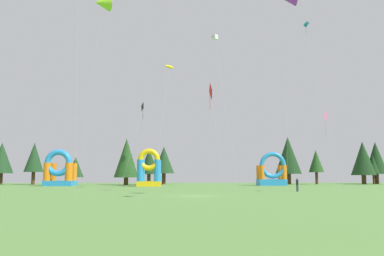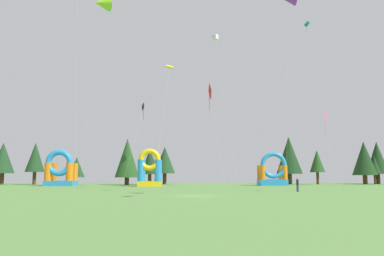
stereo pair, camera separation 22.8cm
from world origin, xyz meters
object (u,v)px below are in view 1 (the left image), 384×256
Objects in this scene: kite_teal_diamond at (306,28)px; person_midfield at (297,183)px; kite_lime_delta at (102,3)px; kite_pink_diamond at (324,117)px; kite_yellow_parafoil at (169,67)px; kite_white_box at (215,38)px; inflatable_yellow_castle at (60,172)px; inflatable_red_slide at (149,172)px; kite_black_diamond at (143,108)px; kite_red_diamond at (209,93)px; inflatable_orange_dome at (272,174)px.

person_midfield is at bearing -117.32° from kite_teal_diamond.
kite_pink_diamond is at bearing 6.15° from kite_lime_delta.
kite_white_box is (7.91, 11.68, 8.73)m from kite_yellow_parafoil.
person_midfield is 0.25× the size of inflatable_yellow_castle.
inflatable_red_slide is 17.13m from inflatable_yellow_castle.
kite_teal_diamond is at bearing -19.23° from inflatable_yellow_castle.
person_midfield is at bearing 147.36° from kite_pink_diamond.
kite_black_diamond reaches higher than person_midfield.
person_midfield is (12.30, 14.53, -8.34)m from kite_red_diamond.
kite_pink_diamond is at bearing -164.46° from person_midfield.
inflatable_orange_dome is (23.82, 10.05, -10.89)m from kite_black_diamond.
kite_pink_diamond is at bearing -37.06° from kite_black_diamond.
kite_pink_diamond is at bearing -101.44° from kite_teal_diamond.
kite_yellow_parafoil is (4.35, -8.78, 4.56)m from kite_black_diamond.
kite_yellow_parafoil reaches higher than kite_red_diamond.
inflatable_orange_dome is (15.64, 40.41, -7.14)m from kite_red_diamond.
person_midfield is at bearing -37.68° from kite_black_diamond.
kite_lime_delta reaches higher than kite_pink_diamond.
inflatable_orange_dome reaches higher than person_midfield.
kite_yellow_parafoil reaches higher than kite_pink_diamond.
kite_yellow_parafoil is at bearing -63.64° from kite_black_diamond.
kite_white_box is at bearing 83.01° from kite_red_diamond.
person_midfield is at bearing -23.57° from kite_yellow_parafoil.
kite_teal_diamond is 2.73× the size of kite_pink_diamond.
inflatable_orange_dome is at bearing 44.05° from kite_yellow_parafoil.
kite_yellow_parafoil is 24.23m from person_midfield.
kite_lime_delta is 3.62× the size of inflatable_orange_dome.
kite_white_box is 37.69m from inflatable_yellow_castle.
kite_teal_diamond is 2.65× the size of kite_red_diamond.
kite_red_diamond reaches higher than inflatable_yellow_castle.
person_midfield is 29.66m from inflatable_red_slide.
kite_red_diamond is (-17.92, -25.39, -16.12)m from kite_teal_diamond.
kite_pink_diamond is 28.64m from inflatable_orange_dome.
inflatable_red_slide is at bearing 83.63° from kite_black_diamond.
inflatable_orange_dome is (27.14, 30.70, -19.68)m from kite_lime_delta.
kite_yellow_parafoil is at bearing -42.22° from inflatable_yellow_castle.
inflatable_yellow_castle is (-28.32, 6.85, -23.90)m from kite_white_box.
kite_teal_diamond is 15.54× the size of person_midfield.
inflatable_yellow_castle is (-39.88, -0.31, 0.28)m from inflatable_orange_dome.
inflatable_yellow_castle reaches higher than person_midfield.
kite_white_box is at bearing 118.58° from kite_pink_diamond.
kite_lime_delta is (-29.42, -15.69, -3.58)m from kite_teal_diamond.
person_midfield is at bearing -66.27° from kite_white_box.
kite_red_diamond is at bearing -74.92° from kite_black_diamond.
kite_lime_delta reaches higher than inflatable_yellow_castle.
kite_teal_diamond reaches higher than kite_yellow_parafoil.
kite_pink_diamond is at bearing -34.80° from inflatable_yellow_castle.
kite_yellow_parafoil is at bearing -76.30° from inflatable_red_slide.
kite_white_box reaches higher than kite_pink_diamond.
kite_pink_diamond is (26.83, 2.89, -12.82)m from kite_lime_delta.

